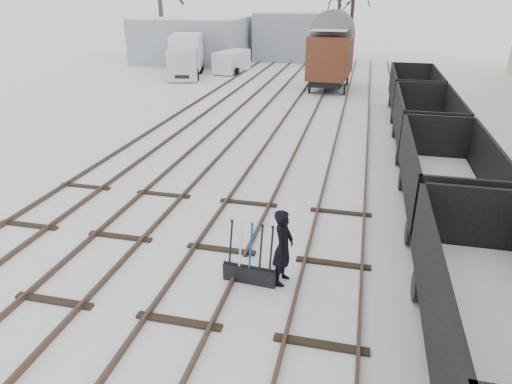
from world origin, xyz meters
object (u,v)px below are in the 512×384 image
box_van_wagon (331,54)px  ground_frame (251,270)px  worker (283,247)px  panel_van (232,62)px  lorry (186,55)px  crane (164,37)px  freight_wagon_a (494,330)px

box_van_wagon → ground_frame: bearing=-86.2°
worker → panel_van: worker is taller
panel_van → lorry: bearing=-133.8°
worker → lorry: size_ratio=0.27×
lorry → panel_van: size_ratio=1.70×
box_van_wagon → panel_van: size_ratio=1.30×
ground_frame → lorry: lorry is taller
panel_van → crane: bearing=158.7°
lorry → panel_van: bearing=21.5°
worker → crane: crane is taller
ground_frame → crane: size_ratio=0.18×
ground_frame → freight_wagon_a: bearing=-15.8°
crane → worker: bearing=-52.0°
ground_frame → crane: 37.82m
panel_van → worker: bearing=-62.0°
box_van_wagon → panel_van: (-8.60, 5.02, -1.46)m
worker → box_van_wagon: (-0.96, 23.73, 1.42)m
ground_frame → worker: 1.01m
worker → panel_van: (-9.56, 28.75, -0.04)m
crane → lorry: bearing=-44.9°
crane → freight_wagon_a: bearing=-48.2°
lorry → panel_van: (3.14, 2.33, -0.69)m
box_van_wagon → lorry: 12.06m
freight_wagon_a → box_van_wagon: box_van_wagon is taller
ground_frame → box_van_wagon: size_ratio=0.27×
ground_frame → panel_van: bearing=111.4°
worker → freight_wagon_a: bearing=-106.8°
freight_wagon_a → box_van_wagon: 26.17m
lorry → crane: (-5.03, 7.22, 0.62)m
freight_wagon_a → panel_van: (-13.69, 30.65, -0.02)m
worker → crane: size_ratio=0.22×
freight_wagon_a → lorry: (-16.83, 28.32, 0.67)m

